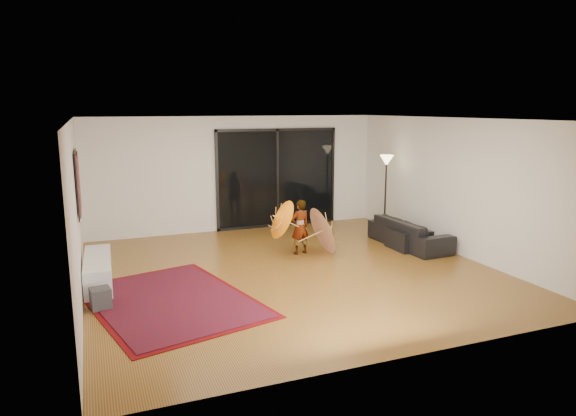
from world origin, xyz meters
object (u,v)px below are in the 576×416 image
sofa (409,233)px  child (300,227)px  media_console (98,271)px  ottoman (409,239)px

sofa → child: size_ratio=1.81×
media_console → sofa: 6.20m
ottoman → child: (-2.26, 0.47, 0.35)m
child → ottoman: bearing=159.3°
sofa → ottoman: 0.21m
sofa → child: (-2.38, 0.32, 0.26)m
ottoman → child: child is taller
sofa → child: bearing=79.3°
media_console → ottoman: 6.08m
ottoman → child: 2.33m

